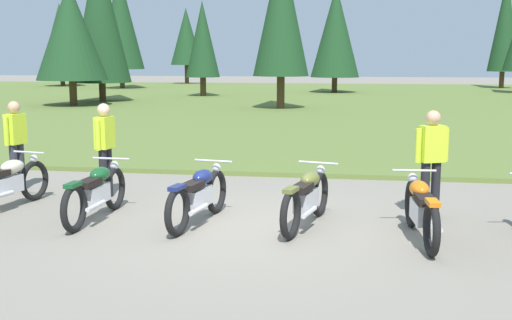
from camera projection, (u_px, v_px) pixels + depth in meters
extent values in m
plane|color=gray|center=(250.00, 227.00, 9.34)|extent=(140.00, 140.00, 0.00)
cube|color=#5B7033|center=(326.00, 101.00, 34.62)|extent=(80.00, 44.00, 0.10)
cylinder|color=#47331E|center=(187.00, 75.00, 55.88)|extent=(0.36, 0.36, 1.74)
cone|color=#193D1E|center=(186.00, 36.00, 55.34)|extent=(2.77, 2.77, 4.89)
cylinder|color=#47331E|center=(502.00, 80.00, 48.06)|extent=(0.36, 0.36, 1.35)
cone|color=#193D1E|center=(505.00, 22.00, 47.37)|extent=(2.24, 2.24, 7.27)
cylinder|color=#47331E|center=(103.00, 93.00, 34.03)|extent=(0.36, 0.36, 1.10)
cone|color=#193D1E|center=(100.00, 14.00, 33.37)|extent=(3.11, 3.11, 7.11)
cylinder|color=#47331E|center=(281.00, 93.00, 29.18)|extent=(0.36, 0.36, 1.59)
cone|color=#193D1E|center=(281.00, 9.00, 28.57)|extent=(2.54, 2.54, 5.94)
cylinder|color=#47331E|center=(73.00, 94.00, 30.90)|extent=(0.36, 0.36, 1.34)
cone|color=#193D1E|center=(70.00, 31.00, 30.41)|extent=(3.40, 3.40, 4.65)
cylinder|color=#47331E|center=(334.00, 85.00, 42.27)|extent=(0.36, 0.36, 1.11)
cone|color=#193D1E|center=(336.00, 31.00, 41.69)|extent=(3.20, 3.20, 6.00)
cylinder|color=#47331E|center=(203.00, 87.00, 38.47)|extent=(0.36, 0.36, 1.24)
cone|color=#193D1E|center=(203.00, 39.00, 38.01)|extent=(2.05, 2.05, 4.51)
cylinder|color=#47331E|center=(63.00, 79.00, 51.37)|extent=(0.36, 0.36, 1.24)
cone|color=#193D1E|center=(61.00, 38.00, 50.83)|extent=(3.31, 3.31, 5.41)
cylinder|color=#47331E|center=(122.00, 79.00, 47.66)|extent=(0.36, 0.36, 1.54)
cone|color=#193D1E|center=(120.00, 20.00, 46.96)|extent=(3.37, 3.37, 7.13)
torus|color=black|center=(34.00, 180.00, 11.02)|extent=(0.23, 0.71, 0.70)
cube|color=silver|center=(6.00, 185.00, 10.36)|extent=(0.32, 0.67, 0.28)
ellipsoid|color=beige|center=(12.00, 167.00, 10.48)|extent=(0.35, 0.52, 0.22)
cylinder|color=silver|center=(29.00, 152.00, 10.84)|extent=(0.61, 0.15, 0.03)
sphere|color=silver|center=(34.00, 159.00, 10.98)|extent=(0.14, 0.14, 0.14)
cylinder|color=silver|center=(0.00, 196.00, 10.05)|extent=(0.18, 0.55, 0.07)
torus|color=black|center=(115.00, 188.00, 10.36)|extent=(0.13, 0.70, 0.70)
torus|color=black|center=(74.00, 208.00, 9.00)|extent=(0.13, 0.70, 0.70)
cube|color=silver|center=(96.00, 194.00, 9.67)|extent=(0.23, 0.65, 0.28)
ellipsoid|color=#144C23|center=(100.00, 174.00, 9.80)|extent=(0.28, 0.49, 0.22)
cube|color=black|center=(88.00, 183.00, 9.42)|extent=(0.24, 0.49, 0.10)
cube|color=#144C23|center=(73.00, 185.00, 8.95)|extent=(0.16, 0.33, 0.06)
cylinder|color=silver|center=(111.00, 158.00, 10.18)|extent=(0.62, 0.06, 0.03)
sphere|color=silver|center=(114.00, 165.00, 10.32)|extent=(0.14, 0.14, 0.14)
cylinder|color=silver|center=(96.00, 206.00, 9.37)|extent=(0.10, 0.55, 0.07)
torus|color=black|center=(216.00, 191.00, 10.12)|extent=(0.22, 0.71, 0.70)
torus|color=black|center=(178.00, 212.00, 8.82)|extent=(0.22, 0.71, 0.70)
cube|color=silver|center=(198.00, 198.00, 9.46)|extent=(0.31, 0.67, 0.28)
ellipsoid|color=navy|center=(203.00, 177.00, 9.58)|extent=(0.34, 0.52, 0.22)
cube|color=black|center=(192.00, 186.00, 9.22)|extent=(0.30, 0.51, 0.10)
cube|color=navy|center=(177.00, 188.00, 8.76)|extent=(0.19, 0.34, 0.06)
cylinder|color=silver|center=(213.00, 161.00, 9.95)|extent=(0.62, 0.14, 0.03)
sphere|color=silver|center=(216.00, 168.00, 10.08)|extent=(0.14, 0.14, 0.14)
cylinder|color=silver|center=(199.00, 209.00, 9.15)|extent=(0.17, 0.55, 0.07)
torus|color=black|center=(320.00, 194.00, 9.94)|extent=(0.26, 0.70, 0.70)
torus|color=black|center=(291.00, 214.00, 8.66)|extent=(0.26, 0.70, 0.70)
cube|color=silver|center=(306.00, 200.00, 9.29)|extent=(0.34, 0.67, 0.28)
ellipsoid|color=brown|center=(310.00, 179.00, 9.41)|extent=(0.36, 0.53, 0.22)
cube|color=black|center=(302.00, 188.00, 9.06)|extent=(0.33, 0.52, 0.10)
cube|color=brown|center=(291.00, 190.00, 8.61)|extent=(0.21, 0.34, 0.06)
cylinder|color=silver|center=(318.00, 163.00, 9.77)|extent=(0.61, 0.17, 0.03)
sphere|color=silver|center=(320.00, 170.00, 9.90)|extent=(0.14, 0.14, 0.14)
cylinder|color=silver|center=(309.00, 212.00, 8.98)|extent=(0.20, 0.55, 0.07)
torus|color=black|center=(412.00, 204.00, 9.29)|extent=(0.16, 0.71, 0.70)
torus|color=black|center=(432.00, 229.00, 7.92)|extent=(0.16, 0.71, 0.70)
cube|color=silver|center=(421.00, 212.00, 8.60)|extent=(0.25, 0.65, 0.28)
ellipsoid|color=orange|center=(419.00, 189.00, 8.73)|extent=(0.30, 0.50, 0.22)
cube|color=black|center=(425.00, 199.00, 8.34)|extent=(0.26, 0.50, 0.10)
cube|color=orange|center=(433.00, 203.00, 7.86)|extent=(0.17, 0.33, 0.06)
cylinder|color=silver|center=(414.00, 170.00, 9.11)|extent=(0.62, 0.09, 0.03)
sphere|color=silver|center=(412.00, 178.00, 9.25)|extent=(0.14, 0.14, 0.14)
cylinder|color=silver|center=(436.00, 225.00, 8.31)|extent=(0.12, 0.55, 0.07)
cylinder|color=black|center=(435.00, 190.00, 9.83)|extent=(0.14, 0.14, 0.88)
cylinder|color=black|center=(425.00, 190.00, 9.78)|extent=(0.14, 0.14, 0.88)
cube|color=#C6E52D|center=(432.00, 144.00, 9.69)|extent=(0.42, 0.34, 0.56)
sphere|color=tan|center=(433.00, 118.00, 9.62)|extent=(0.22, 0.22, 0.22)
cylinder|color=#C6E52D|center=(446.00, 145.00, 9.75)|extent=(0.09, 0.09, 0.52)
cylinder|color=#C6E52D|center=(418.00, 146.00, 9.64)|extent=(0.09, 0.09, 0.52)
cylinder|color=#2D2D38|center=(14.00, 168.00, 11.70)|extent=(0.14, 0.14, 0.88)
cylinder|color=#2D2D38|center=(21.00, 167.00, 11.87)|extent=(0.14, 0.14, 0.88)
cube|color=#C6E52D|center=(15.00, 129.00, 11.67)|extent=(0.30, 0.40, 0.56)
sphere|color=tan|center=(14.00, 107.00, 11.61)|extent=(0.22, 0.22, 0.22)
cylinder|color=#C6E52D|center=(6.00, 131.00, 11.46)|extent=(0.09, 0.09, 0.52)
cylinder|color=#C6E52D|center=(24.00, 129.00, 11.89)|extent=(0.09, 0.09, 0.52)
cylinder|color=black|center=(103.00, 174.00, 11.14)|extent=(0.14, 0.14, 0.88)
cylinder|color=black|center=(109.00, 172.00, 11.31)|extent=(0.14, 0.14, 0.88)
cube|color=#C6E52D|center=(104.00, 133.00, 11.11)|extent=(0.27, 0.39, 0.56)
sphere|color=beige|center=(104.00, 110.00, 11.04)|extent=(0.22, 0.22, 0.22)
cylinder|color=#C6E52D|center=(98.00, 135.00, 10.89)|extent=(0.09, 0.09, 0.52)
cylinder|color=#C6E52D|center=(111.00, 132.00, 11.33)|extent=(0.09, 0.09, 0.52)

